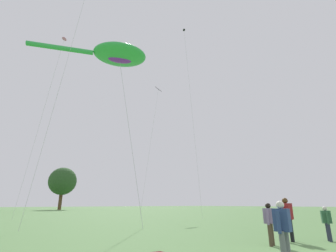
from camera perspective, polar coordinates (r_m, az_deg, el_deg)
name	(u,v)px	position (r m, az deg, el deg)	size (l,w,h in m)	color
big_show_kite	(118,55)	(24.30, -11.30, 15.42)	(10.01, 7.97, 15.00)	green
person_photographer	(287,216)	(11.84, 25.21, -17.89)	(0.60, 0.47, 1.68)	black
person_short_left	(327,221)	(12.79, 32.17, -17.64)	(0.42, 0.40, 1.35)	#282D42
person_child_front	(283,227)	(7.51, 24.45, -20.01)	(0.54, 0.41, 1.52)	slate
person_brown_coat	(270,221)	(10.60, 21.91, -19.18)	(0.51, 0.42, 1.47)	#473828
small_kite_stunt_black	(186,47)	(35.43, 3.99, 17.41)	(1.26, 3.37, 24.55)	black
small_kite_box_yellow	(157,95)	(41.42, -2.39, 6.91)	(2.85, 1.28, 19.86)	black
small_kite_bird_shape	(62,45)	(32.85, -22.70, 16.42)	(2.24, 2.63, 19.85)	pink
tree_pine_center	(63,181)	(74.26, -22.66, -11.43)	(7.16, 7.16, 10.84)	#513823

